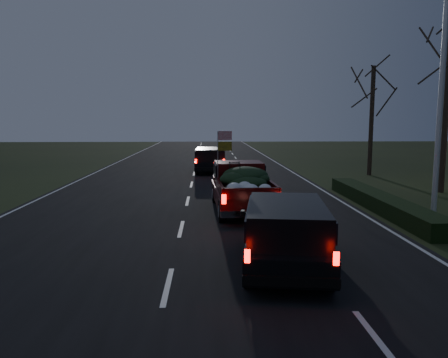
# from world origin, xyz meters

# --- Properties ---
(ground) EXTENTS (120.00, 120.00, 0.00)m
(ground) POSITION_xyz_m (0.00, 0.00, 0.00)
(ground) COLOR black
(ground) RESTS_ON ground
(road_asphalt) EXTENTS (14.00, 120.00, 0.02)m
(road_asphalt) POSITION_xyz_m (0.00, 0.00, 0.01)
(road_asphalt) COLOR black
(road_asphalt) RESTS_ON ground
(hedge_row) EXTENTS (1.00, 10.00, 0.60)m
(hedge_row) POSITION_xyz_m (7.80, 3.00, 0.30)
(hedge_row) COLOR black
(hedge_row) RESTS_ON ground
(light_pole) EXTENTS (0.50, 0.90, 9.16)m
(light_pole) POSITION_xyz_m (9.50, 2.00, 5.48)
(light_pole) COLOR silver
(light_pole) RESTS_ON ground
(bare_tree_far) EXTENTS (3.60, 3.60, 7.00)m
(bare_tree_far) POSITION_xyz_m (11.50, 14.00, 5.23)
(bare_tree_far) COLOR black
(bare_tree_far) RESTS_ON ground
(pickup_truck) EXTENTS (2.28, 5.43, 2.80)m
(pickup_truck) POSITION_xyz_m (2.21, 2.93, 1.05)
(pickup_truck) COLOR #3F0809
(pickup_truck) RESTS_ON ground
(lead_suv) EXTENTS (2.04, 4.75, 1.36)m
(lead_suv) POSITION_xyz_m (1.08, 15.77, 1.02)
(lead_suv) COLOR black
(lead_suv) RESTS_ON ground
(rear_suv) EXTENTS (2.47, 4.72, 1.30)m
(rear_suv) POSITION_xyz_m (2.75, -3.89, 0.98)
(rear_suv) COLOR black
(rear_suv) RESTS_ON ground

